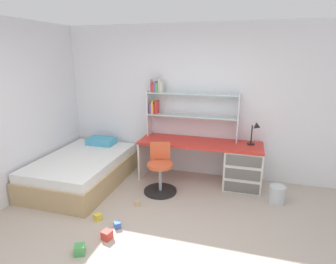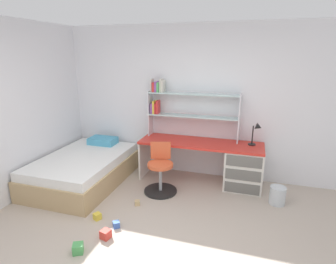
% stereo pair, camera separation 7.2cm
% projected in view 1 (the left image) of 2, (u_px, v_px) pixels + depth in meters
% --- Properties ---
extents(ground_plane, '(5.59, 5.76, 0.02)m').
position_uv_depth(ground_plane, '(145.00, 261.00, 2.92)').
color(ground_plane, '#B2A393').
extents(room_shell, '(5.59, 5.76, 2.61)m').
position_uv_depth(room_shell, '(95.00, 112.00, 3.97)').
color(room_shell, silver).
rests_on(room_shell, ground_plane).
extents(desk, '(2.03, 0.60, 0.70)m').
position_uv_depth(desk, '(231.00, 163.00, 4.51)').
color(desk, red).
rests_on(desk, ground_plane).
extents(bookshelf_hutch, '(1.56, 0.22, 1.00)m').
position_uv_depth(bookshelf_hutch, '(180.00, 104.00, 4.68)').
color(bookshelf_hutch, silver).
rests_on(bookshelf_hutch, desk).
extents(desk_lamp, '(0.20, 0.17, 0.38)m').
position_uv_depth(desk_lamp, '(256.00, 130.00, 4.33)').
color(desk_lamp, black).
rests_on(desk_lamp, desk).
extents(swivel_chair, '(0.52, 0.52, 0.77)m').
position_uv_depth(swivel_chair, '(160.00, 173.00, 4.33)').
color(swivel_chair, black).
rests_on(swivel_chair, ground_plane).
extents(bed_platform, '(1.24, 1.85, 0.60)m').
position_uv_depth(bed_platform, '(83.00, 169.00, 4.63)').
color(bed_platform, tan).
rests_on(bed_platform, ground_plane).
extents(waste_bin, '(0.23, 0.23, 0.26)m').
position_uv_depth(waste_bin, '(277.00, 194.00, 4.03)').
color(waste_bin, silver).
rests_on(waste_bin, ground_plane).
extents(toy_block_red_0, '(0.13, 0.13, 0.11)m').
position_uv_depth(toy_block_red_0, '(107.00, 235.00, 3.25)').
color(toy_block_red_0, red).
rests_on(toy_block_red_0, ground_plane).
extents(toy_block_blue_1, '(0.11, 0.11, 0.08)m').
position_uv_depth(toy_block_blue_1, '(117.00, 225.00, 3.46)').
color(toy_block_blue_1, '#3860B7').
rests_on(toy_block_blue_1, ground_plane).
extents(toy_block_green_2, '(0.15, 0.15, 0.11)m').
position_uv_depth(toy_block_green_2, '(80.00, 250.00, 3.01)').
color(toy_block_green_2, '#479E51').
rests_on(toy_block_green_2, ground_plane).
extents(toy_block_natural_3, '(0.10, 0.10, 0.07)m').
position_uv_depth(toy_block_natural_3, '(138.00, 203.00, 3.98)').
color(toy_block_natural_3, tan).
rests_on(toy_block_natural_3, ground_plane).
extents(toy_block_yellow_4, '(0.12, 0.12, 0.09)m').
position_uv_depth(toy_block_yellow_4, '(98.00, 217.00, 3.62)').
color(toy_block_yellow_4, gold).
rests_on(toy_block_yellow_4, ground_plane).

